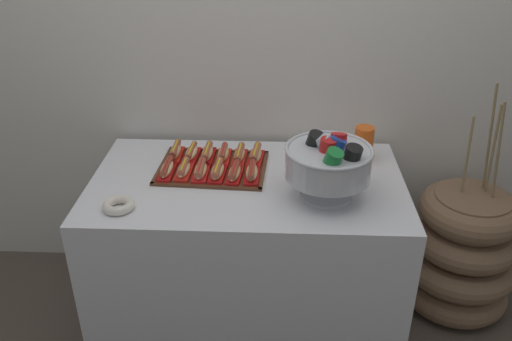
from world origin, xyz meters
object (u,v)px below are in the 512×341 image
buffet_table (248,247)px  serving_tray (213,168)px  hot_dog_8 (207,154)px  hot_dog_11 (256,155)px  hot_dog_7 (191,153)px  hot_dog_0 (167,169)px  hot_dog_6 (176,152)px  donut (118,205)px  punch_bowl (329,162)px  hot_dog_10 (239,155)px  hot_dog_1 (184,170)px  hot_dog_9 (223,154)px  hot_dog_2 (201,171)px  hot_dog_3 (218,171)px  hot_dog_4 (235,172)px  floor_vase (461,252)px  hot_dog_5 (252,173)px  cup_stack (364,144)px

buffet_table → serving_tray: size_ratio=2.74×
hot_dog_8 → hot_dog_11: size_ratio=1.05×
hot_dog_7 → serving_tray: bearing=-39.4°
hot_dog_0 → hot_dog_6: 0.17m
serving_tray → donut: bearing=-133.3°
punch_bowl → hot_dog_10: bearing=141.7°
hot_dog_1 → hot_dog_9: bearing=44.5°
serving_tray → hot_dog_1: size_ratio=3.10×
hot_dog_2 → hot_dog_6: 0.22m
hot_dog_3 → donut: 0.45m
buffet_table → hot_dog_9: hot_dog_9 is taller
hot_dog_4 → hot_dog_10: hot_dog_10 is taller
floor_vase → punch_bowl: (-0.71, -0.26, 0.62)m
hot_dog_5 → hot_dog_0: bearing=176.8°
hot_dog_8 → hot_dog_11: hot_dog_11 is taller
serving_tray → hot_dog_7: bearing=140.6°
hot_dog_1 → hot_dog_5: bearing=-3.2°
punch_bowl → serving_tray: bearing=155.8°
hot_dog_7 → punch_bowl: punch_bowl is taller
hot_dog_7 → hot_dog_10: size_ratio=0.97×
hot_dog_11 → cup_stack: 0.50m
floor_vase → hot_dog_8: floor_vase is taller
hot_dog_0 → hot_dog_8: (0.16, 0.16, 0.00)m
punch_bowl → hot_dog_7: bearing=152.7°
hot_dog_1 → hot_dog_7: bearing=86.8°
floor_vase → buffet_table: bearing=-172.8°
serving_tray → hot_dog_8: (-0.03, 0.08, 0.03)m
hot_dog_4 → donut: (-0.44, -0.26, -0.02)m
donut → hot_dog_5: bearing=26.8°
hot_dog_0 → hot_dog_8: hot_dog_8 is taller
punch_bowl → hot_dog_4: bearing=160.9°
hot_dog_11 → hot_dog_7: bearing=176.8°
donut → hot_dog_1: bearing=52.1°
hot_dog_0 → hot_dog_5: hot_dog_5 is taller
buffet_table → hot_dog_1: size_ratio=8.49×
hot_dog_1 → cup_stack: 0.83m
hot_dog_7 → hot_dog_10: (0.22, -0.01, 0.00)m
hot_dog_3 → donut: bearing=-143.7°
hot_dog_2 → hot_dog_4: bearing=-3.2°
hot_dog_1 → hot_dog_8: size_ratio=0.88×
floor_vase → hot_dog_0: floor_vase is taller
floor_vase → hot_dog_4: size_ratio=6.98×
buffet_table → punch_bowl: size_ratio=3.88×
hot_dog_1 → hot_dog_6: hot_dog_6 is taller
punch_bowl → donut: size_ratio=2.78×
hot_dog_11 → buffet_table: bearing=-100.0°
hot_dog_0 → hot_dog_2: (0.15, -0.01, 0.00)m
serving_tray → donut: donut is taller
donut → hot_dog_7: bearing=63.0°
hot_dog_11 → floor_vase: bearing=-2.0°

